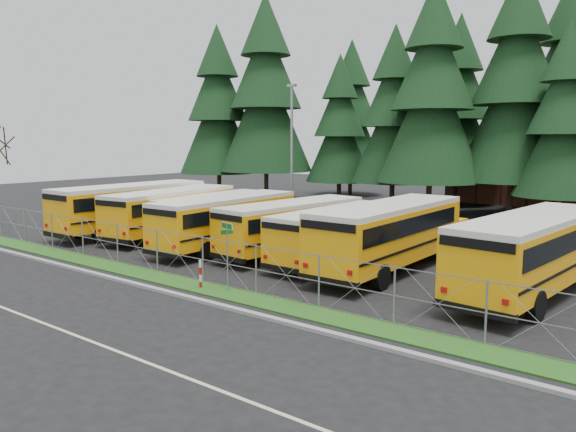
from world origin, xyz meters
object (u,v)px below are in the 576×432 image
object	(u,v)px
striped_bollard	(200,274)
light_standard	(292,146)
street_sign	(227,242)
bus_east	(537,255)
bus_3	(231,222)
bus_5	(341,235)
bus_2	(216,216)
bus_1	(176,213)
bus_6	(393,237)
bus_4	(297,228)
bus_0	(137,209)

from	to	relation	value
striped_bollard	light_standard	distance (m)	21.87
street_sign	bus_east	bearing A→B (deg)	36.50
bus_3	bus_5	xyz separation A→B (m)	(6.69, 0.83, -0.13)
bus_3	bus_5	bearing A→B (deg)	4.98
bus_2	street_sign	distance (m)	12.70
bus_1	bus_3	world-z (taller)	bus_1
bus_6	bus_east	size ratio (longest dim) A/B	0.99
bus_6	bus_4	bearing A→B (deg)	177.22
bus_1	bus_3	xyz separation A→B (m)	(5.38, -0.70, -0.01)
bus_5	street_sign	size ratio (longest dim) A/B	3.63
bus_east	light_standard	size ratio (longest dim) A/B	1.19
bus_1	bus_2	bearing A→B (deg)	22.94
bus_2	striped_bollard	distance (m)	12.08
bus_4	bus_6	xyz separation A→B (m)	(5.78, -0.26, 0.18)
bus_0	bus_3	world-z (taller)	bus_0
bus_5	bus_east	distance (m)	9.25
bus_2	street_sign	world-z (taller)	street_sign
bus_0	bus_5	size ratio (longest dim) A/B	1.18
bus_3	striped_bollard	world-z (taller)	bus_3
bus_6	bus_3	bearing A→B (deg)	-175.26
bus_2	street_sign	bearing A→B (deg)	-45.60
bus_3	bus_4	bearing A→B (deg)	13.94
bus_east	striped_bollard	bearing A→B (deg)	-140.08
striped_bollard	bus_1	bearing A→B (deg)	143.26
bus_4	bus_east	bearing A→B (deg)	3.40
bus_1	bus_6	distance (m)	14.95
bus_1	bus_5	size ratio (longest dim) A/B	1.10
bus_0	bus_east	distance (m)	24.29
bus_2	light_standard	xyz separation A→B (m)	(-1.71, 9.97, 4.17)
bus_2	light_standard	bearing A→B (deg)	97.08
bus_3	bus_5	world-z (taller)	bus_3
bus_0	bus_6	world-z (taller)	bus_0
striped_bollard	bus_3	bearing A→B (deg)	125.13
bus_east	striped_bollard	size ratio (longest dim) A/B	10.09
bus_3	bus_6	bearing A→B (deg)	2.91
bus_1	bus_2	size ratio (longest dim) A/B	1.10
bus_6	street_sign	world-z (taller)	bus_6
bus_0	light_standard	world-z (taller)	light_standard
bus_1	striped_bollard	distance (m)	12.88
bus_1	light_standard	xyz separation A→B (m)	(0.52, 11.25, 4.03)
striped_bollard	light_standard	bearing A→B (deg)	117.31
bus_0	bus_4	distance (m)	12.19
bus_4	light_standard	bearing A→B (deg)	134.25
street_sign	bus_3	bearing A→B (deg)	132.68
bus_east	street_sign	distance (m)	12.21
bus_6	light_standard	world-z (taller)	light_standard
bus_2	bus_3	bearing A→B (deg)	-34.86
bus_4	street_sign	world-z (taller)	street_sign
bus_0	bus_2	xyz separation A→B (m)	(5.19, 2.01, -0.25)
bus_2	bus_4	xyz separation A→B (m)	(6.95, -0.89, 0.07)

